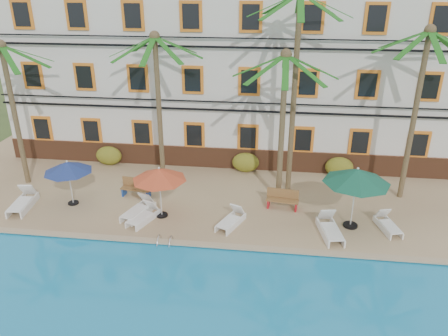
# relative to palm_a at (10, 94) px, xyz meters

# --- Properties ---
(ground) EXTENTS (100.00, 100.00, 0.00)m
(ground) POSITION_rel_palm_a_xyz_m (9.95, -3.79, -5.04)
(ground) COLOR #384C23
(ground) RESTS_ON ground
(pool_deck) EXTENTS (30.00, 12.00, 0.25)m
(pool_deck) POSITION_rel_palm_a_xyz_m (9.95, 1.21, -4.91)
(pool_deck) COLOR tan
(pool_deck) RESTS_ON ground
(pool_coping) EXTENTS (30.00, 0.35, 0.06)m
(pool_coping) POSITION_rel_palm_a_xyz_m (9.95, -4.69, -4.76)
(pool_coping) COLOR tan
(pool_coping) RESTS_ON pool_deck
(hotel_building) EXTENTS (25.40, 6.44, 10.22)m
(hotel_building) POSITION_rel_palm_a_xyz_m (9.95, 6.20, 0.33)
(hotel_building) COLOR silver
(hotel_building) RESTS_ON pool_deck
(palm_a) EXTENTS (4.60, 4.60, 7.35)m
(palm_a) POSITION_rel_palm_a_xyz_m (0.00, 0.00, 0.00)
(palm_a) COLOR brown
(palm_a) RESTS_ON pool_deck
(palm_b) EXTENTS (4.60, 4.60, 7.71)m
(palm_b) POSITION_rel_palm_a_xyz_m (7.05, 1.29, 0.21)
(palm_b) COLOR brown
(palm_b) RESTS_ON pool_deck
(palm_c) EXTENTS (4.60, 4.60, 7.24)m
(palm_c) POSITION_rel_palm_a_xyz_m (13.23, -0.29, -0.07)
(palm_c) COLOR brown
(palm_c) RESTS_ON pool_deck
(palm_d) EXTENTS (4.60, 4.60, 9.65)m
(palm_d) POSITION_rel_palm_a_xyz_m (13.72, 0.88, 1.30)
(palm_d) COLOR brown
(palm_d) RESTS_ON pool_deck
(palm_e) EXTENTS (4.60, 4.60, 8.21)m
(palm_e) POSITION_rel_palm_a_xyz_m (19.24, 0.75, 0.49)
(palm_e) COLOR brown
(palm_e) RESTS_ON pool_deck
(shrub_left) EXTENTS (1.50, 0.90, 1.10)m
(shrub_left) POSITION_rel_palm_a_xyz_m (3.46, 2.81, -4.24)
(shrub_left) COLOR #2B5017
(shrub_left) RESTS_ON pool_deck
(shrub_mid) EXTENTS (1.50, 0.90, 1.10)m
(shrub_mid) POSITION_rel_palm_a_xyz_m (11.37, 2.81, -4.24)
(shrub_mid) COLOR #2B5017
(shrub_mid) RESTS_ON pool_deck
(shrub_right) EXTENTS (1.50, 0.90, 1.10)m
(shrub_right) POSITION_rel_palm_a_xyz_m (16.47, 2.81, -4.24)
(shrub_right) COLOR #2B5017
(shrub_right) RESTS_ON pool_deck
(umbrella_blue) EXTENTS (2.26, 2.26, 2.26)m
(umbrella_blue) POSITION_rel_palm_a_xyz_m (3.44, -1.98, -2.87)
(umbrella_blue) COLOR black
(umbrella_blue) RESTS_ON pool_deck
(umbrella_red) EXTENTS (2.44, 2.44, 2.44)m
(umbrella_red) POSITION_rel_palm_a_xyz_m (7.97, -2.58, -2.71)
(umbrella_red) COLOR black
(umbrella_red) RESTS_ON pool_deck
(umbrella_green) EXTENTS (2.84, 2.84, 2.83)m
(umbrella_green) POSITION_rel_palm_a_xyz_m (16.41, -2.43, -2.37)
(umbrella_green) COLOR black
(umbrella_green) RESTS_ON pool_deck
(lounger_a) EXTENTS (0.98, 2.14, 0.98)m
(lounger_a) POSITION_rel_palm_a_xyz_m (1.29, -2.65, -4.47)
(lounger_a) COLOR white
(lounger_a) RESTS_ON pool_deck
(lounger_b) EXTENTS (1.26, 2.04, 0.91)m
(lounger_b) POSITION_rel_palm_a_xyz_m (6.91, -2.64, -4.49)
(lounger_b) COLOR white
(lounger_b) RESTS_ON pool_deck
(lounger_c) EXTENTS (1.23, 1.87, 0.83)m
(lounger_c) POSITION_rel_palm_a_xyz_m (7.29, -3.12, -4.52)
(lounger_c) COLOR white
(lounger_c) RESTS_ON pool_deck
(lounger_d) EXTENTS (1.26, 1.85, 0.82)m
(lounger_d) POSITION_rel_palm_a_xyz_m (11.21, -2.98, -4.52)
(lounger_d) COLOR white
(lounger_d) RESTS_ON pool_deck
(lounger_e) EXTENTS (1.08, 2.11, 0.95)m
(lounger_e) POSITION_rel_palm_a_xyz_m (15.43, -3.23, -4.48)
(lounger_e) COLOR white
(lounger_e) RESTS_ON pool_deck
(lounger_f) EXTENTS (0.99, 1.75, 0.78)m
(lounger_f) POSITION_rel_palm_a_xyz_m (17.96, -2.50, -4.53)
(lounger_f) COLOR white
(lounger_f) RESTS_ON pool_deck
(bench_left) EXTENTS (1.54, 0.64, 0.93)m
(bench_left) POSITION_rel_palm_a_xyz_m (6.24, -0.80, -4.32)
(bench_left) COLOR olive
(bench_left) RESTS_ON pool_deck
(bench_right) EXTENTS (1.55, 0.66, 0.93)m
(bench_right) POSITION_rel_palm_a_xyz_m (13.44, -1.13, -4.32)
(bench_right) COLOR olive
(bench_right) RESTS_ON pool_deck
(pool_ladder) EXTENTS (0.54, 0.74, 0.74)m
(pool_ladder) POSITION_rel_palm_a_xyz_m (8.68, -4.79, -4.79)
(pool_ladder) COLOR silver
(pool_ladder) RESTS_ON ground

